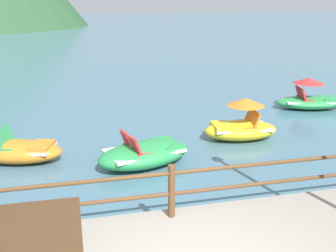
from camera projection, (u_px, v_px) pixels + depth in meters
ground_plane at (86, 39)px, 42.43m from camera, size 200.00×200.00×0.00m
dock_railing at (172, 185)px, 6.53m from camera, size 23.92×0.12×0.95m
sign_board at (34, 235)px, 4.89m from camera, size 1.18×0.07×1.19m
pedal_boat_1 at (19, 151)px, 9.95m from camera, size 2.49×1.72×0.87m
pedal_boat_2 at (241, 126)px, 11.54m from camera, size 2.27×1.34×1.25m
pedal_boat_3 at (310, 99)px, 14.87m from camera, size 2.71×1.74×1.20m
pedal_boat_5 at (145, 154)px, 9.72m from camera, size 2.65×1.90×0.90m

